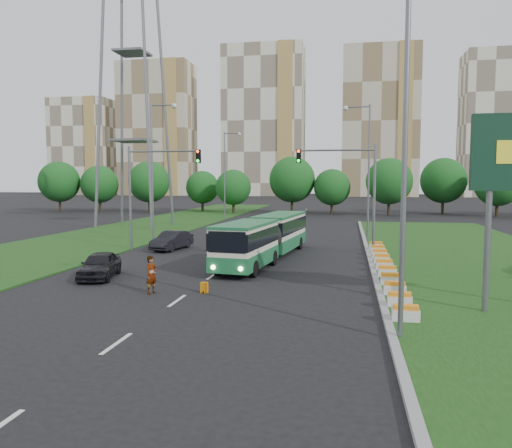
% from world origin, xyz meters
% --- Properties ---
extents(ground, '(360.00, 360.00, 0.00)m').
position_xyz_m(ground, '(0.00, 0.00, 0.00)').
color(ground, black).
rests_on(ground, ground).
extents(grass_median, '(14.00, 60.00, 0.15)m').
position_xyz_m(grass_median, '(13.00, 8.00, 0.07)').
color(grass_median, '#183F12').
rests_on(grass_median, ground).
extents(median_kerb, '(0.30, 60.00, 0.18)m').
position_xyz_m(median_kerb, '(6.05, 8.00, 0.09)').
color(median_kerb, gray).
rests_on(median_kerb, ground).
extents(left_verge, '(12.00, 110.00, 0.10)m').
position_xyz_m(left_verge, '(-18.00, 25.00, 0.05)').
color(left_verge, '#183F12').
rests_on(left_verge, ground).
extents(lane_markings, '(0.20, 100.00, 0.01)m').
position_xyz_m(lane_markings, '(-3.00, 20.00, 0.00)').
color(lane_markings, silver).
rests_on(lane_markings, ground).
extents(flower_planters, '(1.10, 20.30, 0.60)m').
position_xyz_m(flower_planters, '(6.70, 1.90, 0.45)').
color(flower_planters, silver).
rests_on(flower_planters, grass_median).
extents(traffic_mast_median, '(5.76, 0.32, 8.00)m').
position_xyz_m(traffic_mast_median, '(4.78, 10.00, 5.35)').
color(traffic_mast_median, slate).
rests_on(traffic_mast_median, ground).
extents(traffic_mast_left, '(5.76, 0.32, 8.00)m').
position_xyz_m(traffic_mast_left, '(-10.38, 9.00, 5.35)').
color(traffic_mast_left, slate).
rests_on(traffic_mast_left, ground).
extents(street_lamps, '(36.00, 60.00, 12.00)m').
position_xyz_m(street_lamps, '(-3.00, 10.00, 6.00)').
color(street_lamps, slate).
rests_on(street_lamps, ground).
extents(transmission_pylon, '(12.00, 12.00, 44.00)m').
position_xyz_m(transmission_pylon, '(-20.00, 28.00, 22.00)').
color(transmission_pylon, slate).
rests_on(transmission_pylon, ground).
extents(tree_line, '(120.00, 8.00, 9.00)m').
position_xyz_m(tree_line, '(10.00, 55.00, 4.50)').
color(tree_line, '#134918').
rests_on(tree_line, ground).
extents(apartment_tower_west, '(26.00, 15.00, 48.00)m').
position_xyz_m(apartment_tower_west, '(-65.00, 150.00, 24.00)').
color(apartment_tower_west, beige).
rests_on(apartment_tower_west, ground).
extents(apartment_tower_cwest, '(28.00, 15.00, 52.00)m').
position_xyz_m(apartment_tower_cwest, '(-25.00, 150.00, 26.00)').
color(apartment_tower_cwest, beige).
rests_on(apartment_tower_cwest, ground).
extents(apartment_tower_ceast, '(25.00, 15.00, 50.00)m').
position_xyz_m(apartment_tower_ceast, '(15.00, 150.00, 25.00)').
color(apartment_tower_ceast, beige).
rests_on(apartment_tower_ceast, ground).
extents(apartment_tower_east, '(27.00, 15.00, 47.00)m').
position_xyz_m(apartment_tower_east, '(55.00, 150.00, 23.50)').
color(apartment_tower_east, beige).
rests_on(apartment_tower_east, ground).
extents(midrise_west, '(22.00, 14.00, 36.00)m').
position_xyz_m(midrise_west, '(-95.00, 150.00, 18.00)').
color(midrise_west, beige).
rests_on(midrise_west, ground).
extents(articulated_bus, '(2.39, 15.32, 2.52)m').
position_xyz_m(articulated_bus, '(-1.01, 6.34, 1.54)').
color(articulated_bus, beige).
rests_on(articulated_bus, ground).
extents(car_left_near, '(2.64, 4.55, 1.45)m').
position_xyz_m(car_left_near, '(-8.98, -1.73, 0.73)').
color(car_left_near, black).
rests_on(car_left_near, ground).
extents(car_left_far, '(2.26, 4.62, 1.46)m').
position_xyz_m(car_left_far, '(-8.97, 9.83, 0.73)').
color(car_left_far, black).
rests_on(car_left_far, ground).
extents(pedestrian, '(0.64, 0.77, 1.82)m').
position_xyz_m(pedestrian, '(-4.69, -4.83, 0.91)').
color(pedestrian, gray).
rests_on(pedestrian, ground).
extents(shopping_trolley, '(0.30, 0.32, 0.52)m').
position_xyz_m(shopping_trolley, '(-2.24, -4.28, 0.26)').
color(shopping_trolley, orange).
rests_on(shopping_trolley, ground).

